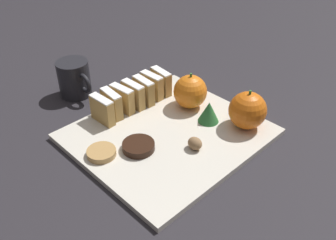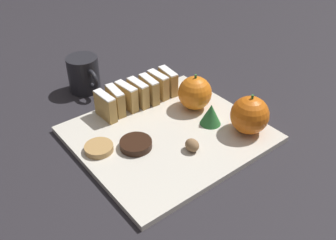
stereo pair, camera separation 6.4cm
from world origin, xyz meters
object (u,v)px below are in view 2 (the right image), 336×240
object	(u,v)px
orange_near	(195,93)
walnut	(192,145)
coffee_mug	(84,74)
chocolate_cookie	(135,143)
orange_far	(250,115)

from	to	relation	value
orange_near	walnut	xyz separation A→B (m)	(0.11, -0.10, -0.03)
walnut	coffee_mug	size ratio (longest dim) A/B	0.28
coffee_mug	chocolate_cookie	bearing A→B (deg)	-7.77
orange_far	chocolate_cookie	distance (m)	0.24
orange_far	orange_near	bearing A→B (deg)	-168.54
chocolate_cookie	coffee_mug	size ratio (longest dim) A/B	0.60
orange_near	orange_far	world-z (taller)	orange_far
orange_near	coffee_mug	xyz separation A→B (m)	(-0.24, -0.15, -0.01)
chocolate_cookie	walnut	bearing A→B (deg)	45.59
chocolate_cookie	coffee_mug	xyz separation A→B (m)	(-0.27, 0.04, 0.02)
walnut	chocolate_cookie	xyz separation A→B (m)	(-0.08, -0.08, -0.01)
orange_near	coffee_mug	bearing A→B (deg)	-148.54
walnut	chocolate_cookie	world-z (taller)	walnut
walnut	chocolate_cookie	size ratio (longest dim) A/B	0.48
orange_far	coffee_mug	xyz separation A→B (m)	(-0.38, -0.17, -0.01)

